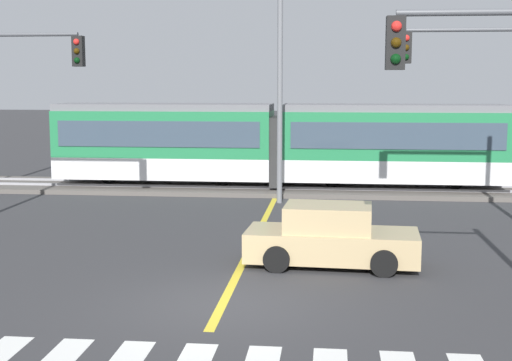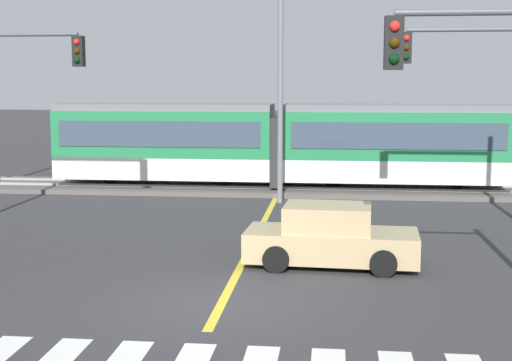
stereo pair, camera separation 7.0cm
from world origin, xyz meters
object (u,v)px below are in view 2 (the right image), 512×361
Objects in this scene: sedan_crossing at (331,238)px; street_lamp_centre at (286,64)px; traffic_light_mid_right at (497,89)px; light_rail_tram at (278,142)px.

street_lamp_centre is at bearing 100.98° from sedan_crossing.
traffic_light_mid_right is at bearing 40.71° from sedan_crossing.
sedan_crossing is at bearing -139.29° from traffic_light_mid_right.
traffic_light_mid_right is at bearing -49.12° from light_rail_tram.
street_lamp_centre reaches higher than sedan_crossing.
light_rail_tram is 4.32m from street_lamp_centre.
light_rail_tram is 2.02× the size of street_lamp_centre.
traffic_light_mid_right is at bearing -38.03° from street_lamp_centre.
light_rail_tram is 4.32× the size of sedan_crossing.
sedan_crossing is at bearing -79.44° from light_rail_tram.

